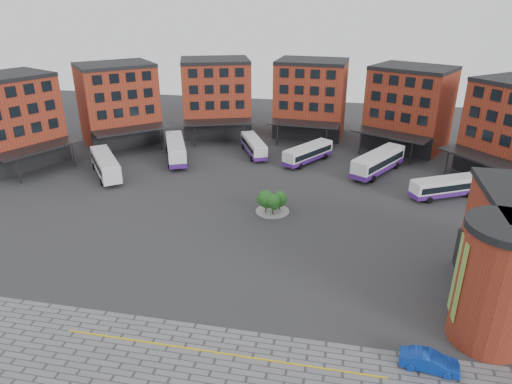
% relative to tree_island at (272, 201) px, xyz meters
% --- Properties ---
extents(ground, '(160.00, 160.00, 0.00)m').
position_rel_tree_island_xyz_m(ground, '(-1.99, -11.64, -1.69)').
color(ground, '#28282B').
rests_on(ground, ground).
extents(yellow_line, '(26.00, 0.15, 0.02)m').
position_rel_tree_island_xyz_m(yellow_line, '(0.01, -25.64, -1.66)').
color(yellow_line, gold).
rests_on(yellow_line, paving_zone).
extents(main_building, '(94.14, 42.48, 14.60)m').
position_rel_tree_island_xyz_m(main_building, '(-6.76, 26.60, 5.54)').
color(main_building, maroon).
rests_on(main_building, ground).
extents(tree_island, '(4.40, 4.40, 3.13)m').
position_rel_tree_island_xyz_m(tree_island, '(0.00, 0.00, 0.00)').
color(tree_island, gray).
rests_on(tree_island, ground).
extents(bus_a, '(9.34, 10.92, 3.32)m').
position_rel_tree_island_xyz_m(bus_a, '(-27.47, 7.87, 0.29)').
color(bus_a, silver).
rests_on(bus_a, ground).
extents(bus_b, '(7.57, 12.45, 3.48)m').
position_rel_tree_island_xyz_m(bus_b, '(-19.44, 17.02, 0.20)').
color(bus_b, white).
rests_on(bus_b, ground).
extents(bus_c, '(6.58, 10.37, 2.91)m').
position_rel_tree_island_xyz_m(bus_c, '(-7.06, 22.37, -0.11)').
color(bus_c, silver).
rests_on(bus_c, ground).
extents(bus_d, '(7.74, 10.25, 2.98)m').
position_rel_tree_island_xyz_m(bus_d, '(2.65, 20.20, -0.07)').
color(bus_d, silver).
rests_on(bus_d, ground).
extents(bus_e, '(8.66, 12.03, 3.47)m').
position_rel_tree_island_xyz_m(bus_e, '(13.92, 17.33, 0.19)').
color(bus_e, white).
rests_on(bus_e, ground).
extents(bus_f, '(10.11, 6.91, 2.88)m').
position_rel_tree_island_xyz_m(bus_f, '(22.69, 9.63, -0.13)').
color(bus_f, white).
rests_on(bus_f, ground).
extents(blue_car, '(4.50, 2.02, 1.43)m').
position_rel_tree_island_xyz_m(blue_car, '(16.07, -24.08, -0.97)').
color(blue_car, '#0B3098').
rests_on(blue_car, ground).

